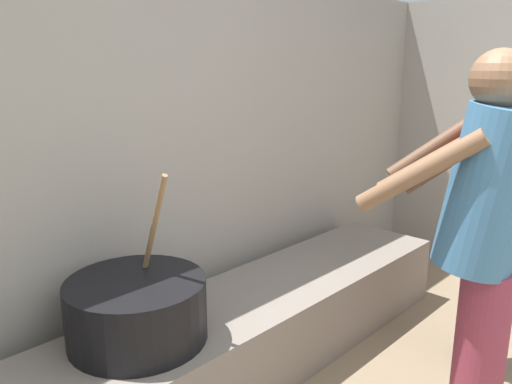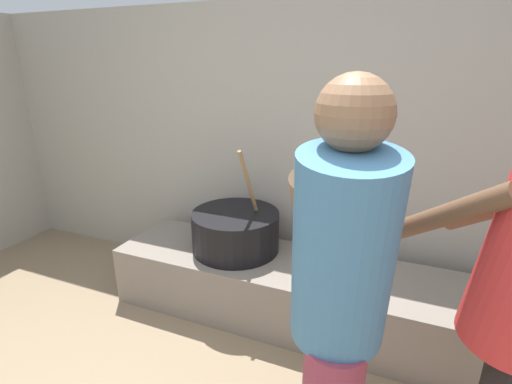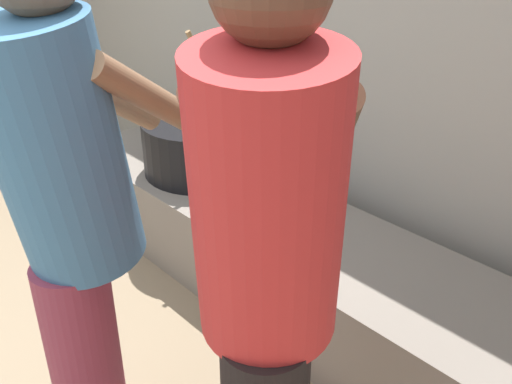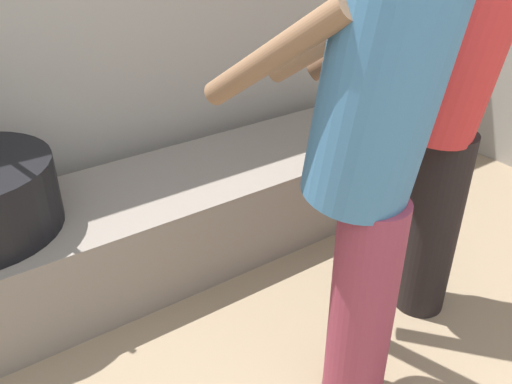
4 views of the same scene
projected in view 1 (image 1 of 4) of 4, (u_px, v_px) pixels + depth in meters
block_enclosure_rear at (127, 175)px, 2.54m from camera, size 5.53×0.20×2.00m
hearth_ledge at (250, 331)px, 2.63m from camera, size 2.78×0.60×0.40m
cooking_pot_main at (137, 310)px, 2.14m from camera, size 0.59×0.59×0.72m
cook_in_blue_shirt at (484, 233)px, 1.94m from camera, size 0.46×0.72×1.59m
cook_in_red_shirt at (489, 199)px, 2.43m from camera, size 0.68×0.70×1.59m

